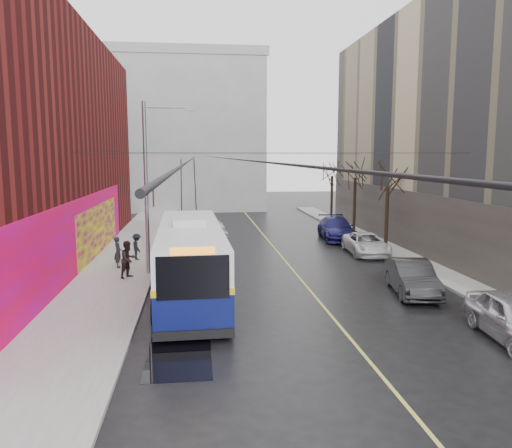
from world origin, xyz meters
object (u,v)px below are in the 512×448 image
(parked_car_c, at_px, (366,244))
(following_car, at_px, (214,230))
(pedestrian_c, at_px, (137,247))
(trolleybus, at_px, (190,257))
(tree_mid, at_px, (356,168))
(streetlight_pole, at_px, (149,184))
(parked_car_d, at_px, (336,229))
(pedestrian_b, at_px, (128,259))
(pedestrian_a, at_px, (118,252))
(parked_car_b, at_px, (412,277))
(tree_near, at_px, (388,175))
(tree_far, at_px, (332,168))

(parked_car_c, distance_m, following_car, 11.72)
(parked_car_c, relative_size, pedestrian_c, 3.13)
(trolleybus, xyz_separation_m, following_car, (1.57, 14.89, -0.96))
(tree_mid, bearing_deg, streetlight_pole, -139.35)
(pedestrian_c, bearing_deg, following_car, -53.50)
(parked_car_d, bearing_deg, tree_mid, 57.44)
(pedestrian_b, bearing_deg, parked_car_d, -13.09)
(trolleybus, distance_m, pedestrian_a, 6.61)
(parked_car_b, bearing_deg, parked_car_c, 93.45)
(tree_near, xyz_separation_m, pedestrian_b, (-16.20, -6.92, -3.88))
(parked_car_c, distance_m, parked_car_d, 5.79)
(streetlight_pole, relative_size, tree_far, 1.37)
(trolleybus, bearing_deg, tree_mid, 50.50)
(parked_car_c, bearing_deg, parked_car_d, 96.37)
(parked_car_b, height_order, following_car, parked_car_b)
(streetlight_pole, xyz_separation_m, parked_car_d, (12.82, 10.03, -4.02))
(tree_mid, relative_size, parked_car_b, 1.43)
(streetlight_pole, bearing_deg, parked_car_c, 17.92)
(tree_near, height_order, following_car, tree_near)
(trolleybus, relative_size, following_car, 2.98)
(tree_mid, bearing_deg, pedestrian_c, -149.89)
(streetlight_pole, relative_size, parked_car_d, 1.58)
(trolleybus, height_order, following_car, trolleybus)
(parked_car_b, xyz_separation_m, parked_car_c, (1.02, 9.21, -0.09))
(trolleybus, xyz_separation_m, pedestrian_c, (-3.26, 7.28, -0.77))
(trolleybus, distance_m, parked_car_c, 13.67)
(tree_far, relative_size, parked_car_d, 1.15)
(pedestrian_a, xyz_separation_m, pedestrian_b, (0.87, -2.37, 0.08))
(parked_car_b, relative_size, pedestrian_a, 2.71)
(streetlight_pole, distance_m, parked_car_d, 16.77)
(pedestrian_b, bearing_deg, tree_near, -28.22)
(tree_mid, height_order, trolleybus, tree_mid)
(streetlight_pole, relative_size, parked_car_b, 1.93)
(parked_car_d, bearing_deg, following_car, 178.41)
(tree_far, bearing_deg, parked_car_c, -97.24)
(tree_near, height_order, parked_car_b, tree_near)
(tree_mid, height_order, parked_car_d, tree_mid)
(tree_near, xyz_separation_m, pedestrian_c, (-16.30, -2.46, -4.05))
(tree_far, distance_m, parked_car_c, 16.49)
(streetlight_pole, xyz_separation_m, pedestrian_c, (-1.16, 3.54, -3.92))
(streetlight_pole, height_order, parked_car_b, streetlight_pole)
(parked_car_b, bearing_deg, tree_near, 84.37)
(tree_near, distance_m, parked_car_c, 5.05)
(parked_car_d, xyz_separation_m, following_car, (-9.16, 1.12, -0.08))
(parked_car_c, relative_size, parked_car_d, 0.86)
(pedestrian_a, bearing_deg, tree_mid, -69.91)
(parked_car_b, height_order, pedestrian_b, pedestrian_b)
(tree_mid, height_order, pedestrian_b, tree_mid)
(tree_near, distance_m, tree_mid, 7.01)
(parked_car_d, distance_m, pedestrian_a, 17.07)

